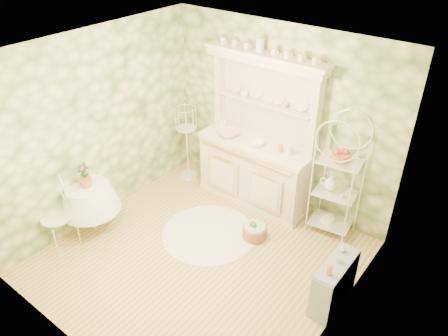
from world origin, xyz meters
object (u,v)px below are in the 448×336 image
Objects in this scene: floor_basket at (254,230)px; side_shelf at (334,283)px; round_table at (91,205)px; bakers_rack at (337,181)px; birdcage_stand at (187,136)px; kitchen_dresser at (256,134)px; cafe_chair at (56,218)px.

side_shelf is at bearing -16.11° from floor_basket.
side_shelf is at bearing 14.26° from round_table.
floor_basket is at bearing 157.94° from side_shelf.
birdcage_stand is (-2.53, -0.17, -0.07)m from bakers_rack.
bakers_rack is 1.42m from side_shelf.
floor_basket is at bearing -55.04° from kitchen_dresser.
bakers_rack is at bearing 59.70° from cafe_chair.
birdcage_stand is at bearing 84.90° from round_table.
bakers_rack is 1.89× the size of cafe_chair.
birdcage_stand is (0.23, 2.34, 0.33)m from cafe_chair.
cafe_chair is (-0.07, -0.49, 0.05)m from round_table.
round_table is 2.31m from floor_basket.
side_shelf is (0.60, -1.17, -0.54)m from bakers_rack.
kitchen_dresser reaches higher than round_table.
floor_basket is at bearing -142.10° from bakers_rack.
round_table is 0.50m from cafe_chair.
birdcage_stand reaches higher than round_table.
side_shelf is 3.32m from birdcage_stand.
kitchen_dresser is 1.35× the size of bakers_rack.
cafe_chair is 2.37m from birdcage_stand.
round_table is (-1.41, -1.98, -0.75)m from kitchen_dresser.
kitchen_dresser is 2.56× the size of cafe_chair.
floor_basket is (1.94, 1.23, -0.28)m from round_table.
kitchen_dresser is 2.35m from side_shelf.
side_shelf is at bearing -17.82° from birdcage_stand.
side_shelf is 1.43m from floor_basket.
birdcage_stand is (-1.25, -0.13, -0.37)m from kitchen_dresser.
floor_basket is (2.00, 1.72, -0.33)m from cafe_chair.
cafe_chair is 2.66m from floor_basket.
floor_basket is at bearing 58.21° from cafe_chair.
bakers_rack is 2.14× the size of round_table.
cafe_chair is at bearing -95.64° from birdcage_stand.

